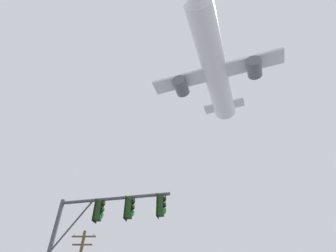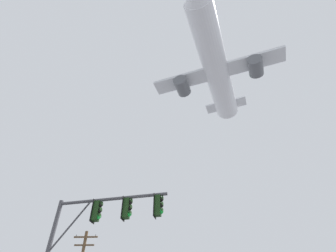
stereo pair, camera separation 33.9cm
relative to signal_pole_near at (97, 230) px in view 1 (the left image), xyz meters
name	(u,v)px [view 1 (the left image)]	position (x,y,z in m)	size (l,w,h in m)	color
signal_pole_near	(97,230)	(0.00, 0.00, 0.00)	(5.34, 1.22, 6.75)	#4C4C51
airplane	(214,68)	(10.36, 14.56, 29.79)	(20.57, 26.63, 7.38)	white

